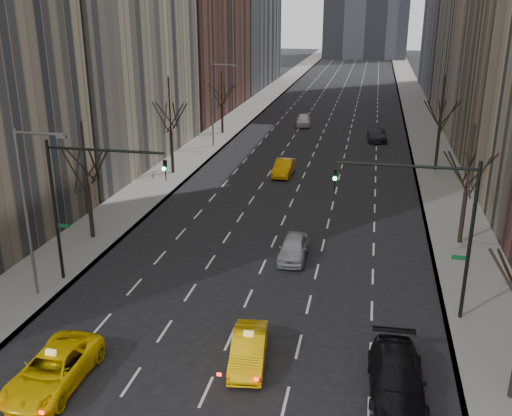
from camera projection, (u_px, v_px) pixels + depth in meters
The scene contains 18 objects.
sidewalk_left at pixel (251, 109), 86.31m from camera, with size 4.50×320.00×0.15m, color slate.
sidewalk_right at pixel (418, 114), 81.65m from camera, with size 4.50×320.00×0.15m, color slate.
tree_lw_b at pixel (88, 186), 37.05m from camera, with size 3.36×3.50×7.82m.
tree_lw_c at pixel (171, 131), 51.71m from camera, with size 3.36×3.50×8.74m.
tree_lw_d at pixel (222, 105), 68.48m from camera, with size 3.36×3.50×7.36m.
tree_rw_b at pixel (466, 190), 36.18m from camera, with size 3.36×3.50×7.82m.
tree_rw_c at pixel (439, 129), 52.68m from camera, with size 3.36×3.50×8.74m.
traffic_mast_left at pixel (81, 190), 30.36m from camera, with size 6.69×0.39×8.00m.
traffic_mast_right at pixel (436, 214), 26.90m from camera, with size 6.69×0.39×8.00m.
streetlight_near at pixel (30, 197), 28.81m from camera, with size 2.83×0.22×9.00m.
streetlight_far at pixel (215, 96), 61.11m from camera, with size 2.83×0.22×9.00m.
taxi_suv at pixel (53, 370), 23.29m from camera, with size 2.40×5.20×1.45m, color yellow.
taxi_sedan at pixel (249, 349), 24.74m from camera, with size 1.44×4.13×1.36m, color #FFB905.
silver_sedan_ahead at pixel (293, 248), 35.06m from camera, with size 1.66×4.13×1.41m, color #9D9EA4.
parked_suv_black at pixel (396, 378), 22.65m from camera, with size 2.19×5.39×1.56m, color black.
far_taxi at pixel (284, 168), 52.37m from camera, with size 1.53×4.40×1.45m, color orange.
far_suv_grey at pixel (377, 134), 66.11m from camera, with size 2.08×5.12×1.49m, color #2B2A2F.
far_car_white at pixel (303, 120), 74.04m from camera, with size 1.81×4.49×1.53m, color white.
Camera 1 is at (5.87, -14.45, 14.76)m, focal length 40.00 mm.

